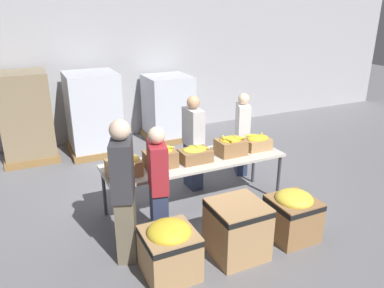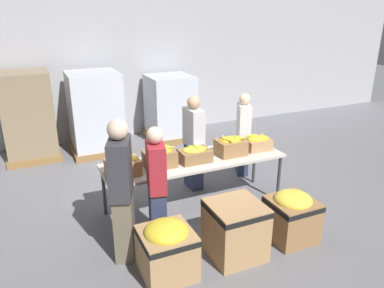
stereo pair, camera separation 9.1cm
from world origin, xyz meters
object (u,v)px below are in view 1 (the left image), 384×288
Objects in this scene: pallet_stack_2 at (168,108)px; sorting_table at (195,162)px; donation_bin_0 at (169,248)px; banana_box_4 at (258,142)px; banana_box_3 at (231,145)px; volunteer_2 at (193,143)px; volunteer_1 at (242,135)px; banana_box_0 at (124,165)px; volunteer_0 at (158,187)px; pallet_stack_0 at (26,117)px; banana_box_1 at (160,156)px; donation_bin_1 at (237,228)px; volunteer_3 at (124,192)px; banana_box_2 at (195,154)px; donation_bin_2 at (293,213)px; pallet_stack_1 at (93,114)px.

sorting_table is at bearing -104.82° from pallet_stack_2.
banana_box_4 is at bearing 31.53° from donation_bin_0.
banana_box_3 is 0.76m from volunteer_2.
banana_box_0 is at bearing -48.30° from volunteer_1.
pallet_stack_2 is at bearing -146.61° from volunteer_1.
volunteer_0 is 0.90× the size of pallet_stack_0.
sorting_table is 0.59m from banana_box_1.
volunteer_0 is 0.99× the size of volunteer_2.
pallet_stack_2 reaches higher than donation_bin_1.
banana_box_4 is 0.23× the size of volunteer_3.
banana_box_4 is 0.27× the size of pallet_stack_2.
volunteer_0 reaches higher than donation_bin_1.
banana_box_3 is 1.11m from volunteer_1.
banana_box_2 is 0.61m from banana_box_3.
donation_bin_1 is at bearing 0.00° from donation_bin_0.
donation_bin_2 is (0.24, -1.23, -0.58)m from banana_box_3.
volunteer_1 is 0.95× the size of volunteer_2.
volunteer_0 is 1.05× the size of volunteer_1.
pallet_stack_1 is (-1.70, 4.29, 0.47)m from donation_bin_2.
banana_box_1 is at bearing 5.06° from banana_box_0.
pallet_stack_0 is at bearing 115.46° from donation_bin_1.
banana_box_2 is 1.32m from donation_bin_1.
volunteer_2 reaches higher than banana_box_2.
banana_box_2 is at bearing -179.17° from banana_box_4.
banana_box_2 is at bearing 53.26° from donation_bin_0.
sorting_table is at bearing 3.77° from banana_box_1.
volunteer_3 is (-2.34, -0.68, -0.04)m from banana_box_4.
banana_box_4 is at bearing -61.88° from volunteer_0.
volunteer_1 is at bearing 30.42° from sorting_table.
volunteer_3 is at bearing -150.20° from sorting_table.
pallet_stack_0 is (-1.60, 3.22, -0.08)m from banana_box_1.
donation_bin_0 is (-1.20, -1.90, -0.43)m from volunteer_2.
banana_box_1 is 2.04m from volunteer_1.
banana_box_1 is at bearing -44.48° from volunteer_1.
sorting_table is 6.03× the size of banana_box_2.
pallet_stack_2 reaches higher than banana_box_0.
pallet_stack_1 is at bearing 111.58° from donation_bin_2.
donation_bin_2 is at bearing -42.08° from banana_box_1.
banana_box_1 is at bearing -113.49° from pallet_stack_2.
volunteer_0 reaches higher than volunteer_1.
banana_box_3 is (0.61, 0.02, 0.03)m from banana_box_2.
sorting_table is 1.72× the size of volunteer_0.
banana_box_4 reaches higher than sorting_table.
banana_box_0 is 1.04× the size of banana_box_3.
banana_box_1 is at bearing 177.05° from banana_box_2.
banana_box_1 reaches higher than donation_bin_2.
volunteer_0 is at bearing -34.97° from volunteer_1.
banana_box_2 is at bearing -41.96° from volunteer_3.
volunteer_2 is at bearing -28.69° from volunteer_3.
banana_box_1 is 0.63× the size of donation_bin_1.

